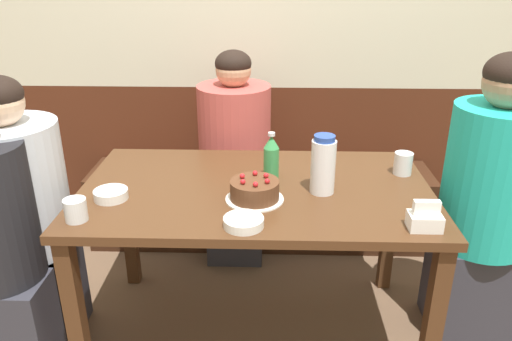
% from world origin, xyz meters
% --- Properties ---
extents(ground_plane, '(12.00, 12.00, 0.00)m').
position_xyz_m(ground_plane, '(0.00, 0.00, 0.00)').
color(ground_plane, brown).
extents(back_wall, '(4.80, 0.04, 2.50)m').
position_xyz_m(back_wall, '(0.00, 1.05, 1.25)').
color(back_wall, '#4C2314').
rests_on(back_wall, ground_plane).
extents(bench_seat, '(1.97, 0.38, 0.44)m').
position_xyz_m(bench_seat, '(0.00, 0.83, 0.22)').
color(bench_seat, '#381E11').
rests_on(bench_seat, ground_plane).
extents(dining_table, '(1.41, 0.83, 0.73)m').
position_xyz_m(dining_table, '(0.00, 0.00, 0.64)').
color(dining_table, '#4C2D19').
rests_on(dining_table, ground_plane).
extents(birthday_cake, '(0.22, 0.22, 0.10)m').
position_xyz_m(birthday_cake, '(0.00, -0.12, 0.76)').
color(birthday_cake, white).
rests_on(birthday_cake, dining_table).
extents(water_pitcher, '(0.10, 0.10, 0.23)m').
position_xyz_m(water_pitcher, '(0.26, -0.04, 0.84)').
color(water_pitcher, white).
rests_on(water_pitcher, dining_table).
extents(soju_bottle, '(0.06, 0.06, 0.20)m').
position_xyz_m(soju_bottle, '(0.06, 0.08, 0.82)').
color(soju_bottle, '#388E4C').
rests_on(soju_bottle, dining_table).
extents(napkin_holder, '(0.11, 0.08, 0.11)m').
position_xyz_m(napkin_holder, '(0.58, -0.32, 0.76)').
color(napkin_holder, white).
rests_on(napkin_holder, dining_table).
extents(bowl_soup_white, '(0.13, 0.13, 0.04)m').
position_xyz_m(bowl_soup_white, '(-0.55, -0.13, 0.74)').
color(bowl_soup_white, white).
rests_on(bowl_soup_white, dining_table).
extents(bowl_rice_small, '(0.14, 0.14, 0.03)m').
position_xyz_m(bowl_rice_small, '(-0.03, -0.32, 0.74)').
color(bowl_rice_small, white).
rests_on(bowl_rice_small, dining_table).
extents(glass_water_tall, '(0.08, 0.08, 0.10)m').
position_xyz_m(glass_water_tall, '(0.62, 0.15, 0.77)').
color(glass_water_tall, silver).
rests_on(glass_water_tall, dining_table).
extents(glass_tumbler_short, '(0.08, 0.08, 0.08)m').
position_xyz_m(glass_tumbler_short, '(-0.62, -0.30, 0.77)').
color(glass_tumbler_short, silver).
rests_on(glass_tumbler_short, dining_table).
extents(person_teal_shirt, '(0.38, 0.38, 1.16)m').
position_xyz_m(person_teal_shirt, '(-0.13, 0.68, 0.57)').
color(person_teal_shirt, '#33333D').
rests_on(person_teal_shirt, ground_plane).
extents(person_pale_blue_shirt, '(0.38, 0.38, 1.26)m').
position_xyz_m(person_pale_blue_shirt, '(0.96, 0.07, 0.63)').
color(person_pale_blue_shirt, '#33333D').
rests_on(person_pale_blue_shirt, ground_plane).
extents(person_dark_striped, '(0.39, 0.39, 1.18)m').
position_xyz_m(person_dark_striped, '(-0.96, -0.04, 0.59)').
color(person_dark_striped, '#33333D').
rests_on(person_dark_striped, ground_plane).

